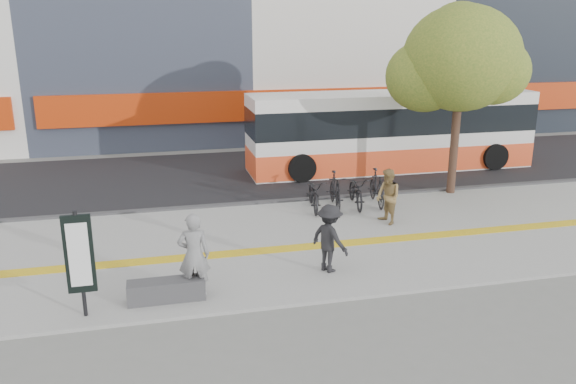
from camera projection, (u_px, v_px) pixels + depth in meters
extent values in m
plane|color=slate|center=(275.00, 269.00, 13.81)|extent=(120.00, 120.00, 0.00)
cube|color=gray|center=(263.00, 245.00, 15.20)|extent=(40.00, 7.00, 0.08)
cube|color=gold|center=(267.00, 250.00, 14.72)|extent=(40.00, 0.45, 0.01)
cube|color=black|center=(226.00, 175.00, 22.20)|extent=(40.00, 8.00, 0.06)
cube|color=#363639|center=(243.00, 205.00, 18.46)|extent=(40.00, 0.25, 0.14)
cube|color=#BF320A|center=(253.00, 105.00, 26.80)|extent=(19.00, 0.50, 1.40)
cube|color=#363639|center=(166.00, 290.00, 12.03)|extent=(1.60, 0.45, 0.45)
cylinder|color=black|center=(80.00, 265.00, 11.14)|extent=(0.08, 0.08, 2.20)
cube|color=black|center=(79.00, 254.00, 11.08)|extent=(0.55, 0.08, 1.60)
cube|color=white|center=(79.00, 255.00, 11.03)|extent=(0.40, 0.02, 1.30)
cylinder|color=#39241A|center=(454.00, 147.00, 19.32)|extent=(0.28, 0.28, 3.20)
ellipsoid|color=#3E6020|center=(462.00, 58.00, 18.50)|extent=(3.80, 3.80, 3.42)
ellipsoid|color=#3E6020|center=(425.00, 76.00, 18.91)|extent=(2.60, 2.60, 2.34)
ellipsoid|color=#3E6020|center=(492.00, 71.00, 18.44)|extent=(2.40, 2.40, 2.16)
ellipsoid|color=#3E6020|center=(459.00, 32.00, 19.08)|extent=(2.20, 2.20, 1.98)
cube|color=silver|center=(391.00, 131.00, 22.75)|extent=(11.36, 2.37, 3.03)
cube|color=#EC4D23|center=(390.00, 155.00, 23.04)|extent=(11.38, 2.39, 0.95)
cube|color=black|center=(392.00, 118.00, 22.61)|extent=(11.38, 2.39, 1.04)
cylinder|color=black|center=(302.00, 168.00, 21.05)|extent=(1.04, 0.33, 1.04)
cylinder|color=black|center=(287.00, 154.00, 23.25)|extent=(1.04, 0.33, 1.04)
cylinder|color=black|center=(495.00, 157.00, 22.82)|extent=(1.04, 0.33, 1.04)
cylinder|color=black|center=(464.00, 145.00, 25.03)|extent=(1.04, 0.33, 1.04)
imported|color=black|center=(314.00, 194.00, 17.84)|extent=(0.95, 2.00, 1.01)
imported|color=black|center=(335.00, 191.00, 17.98)|extent=(0.80, 1.92, 1.12)
imported|color=black|center=(356.00, 191.00, 18.16)|extent=(0.95, 2.00, 1.01)
imported|color=black|center=(377.00, 188.00, 18.30)|extent=(0.80, 1.92, 1.12)
imported|color=black|center=(194.00, 255.00, 12.04)|extent=(0.71, 0.50, 1.85)
imported|color=olive|center=(388.00, 197.00, 16.49)|extent=(0.74, 0.88, 1.61)
imported|color=black|center=(329.00, 238.00, 13.30)|extent=(1.05, 1.21, 1.62)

